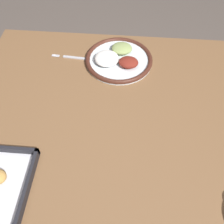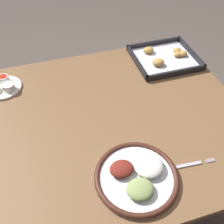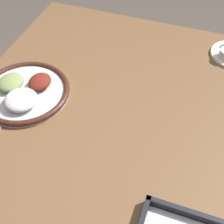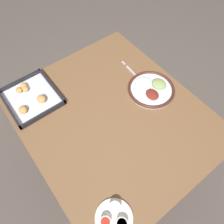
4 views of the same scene
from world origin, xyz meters
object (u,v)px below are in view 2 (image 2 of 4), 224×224
saucer_plate (3,86)px  fork (185,165)px  dinner_plate (137,176)px  baking_tray (164,58)px

saucer_plate → fork: bearing=-45.6°
dinner_plate → baking_tray: dinner_plate is taller
dinner_plate → saucer_plate: dinner_plate is taller
fork → saucer_plate: saucer_plate is taller
dinner_plate → fork: bearing=-1.3°
fork → baking_tray: (0.21, 0.63, 0.01)m
fork → baking_tray: size_ratio=0.64×
fork → saucer_plate: bearing=138.7°
saucer_plate → baking_tray: (0.83, -0.00, -0.00)m
saucer_plate → dinner_plate: bearing=-55.2°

